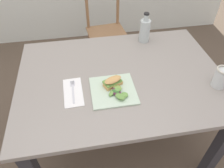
# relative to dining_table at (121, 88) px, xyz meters

# --- Properties ---
(ground_plane) EXTENTS (8.06, 8.06, 0.00)m
(ground_plane) POSITION_rel_dining_table_xyz_m (-0.14, -0.07, -0.63)
(ground_plane) COLOR brown
(dining_table) EXTENTS (1.32, 0.96, 0.74)m
(dining_table) POSITION_rel_dining_table_xyz_m (0.00, 0.00, 0.00)
(dining_table) COLOR gray
(dining_table) RESTS_ON ground
(chair_wooden_far) EXTENTS (0.44, 0.44, 0.87)m
(chair_wooden_far) POSITION_rel_dining_table_xyz_m (0.06, 1.06, -0.18)
(chair_wooden_far) COLOR #8E6642
(chair_wooden_far) RESTS_ON ground
(plate_lunch) EXTENTS (0.26, 0.26, 0.01)m
(plate_lunch) POSITION_rel_dining_table_xyz_m (-0.08, -0.13, 0.12)
(plate_lunch) COLOR beige
(plate_lunch) RESTS_ON dining_table
(sandwich_half_front) EXTENTS (0.13, 0.10, 0.06)m
(sandwich_half_front) POSITION_rel_dining_table_xyz_m (-0.07, -0.09, 0.15)
(sandwich_half_front) COLOR tan
(sandwich_half_front) RESTS_ON plate_lunch
(salad_mixed_greens) EXTENTS (0.13, 0.14, 0.03)m
(salad_mixed_greens) POSITION_rel_dining_table_xyz_m (-0.06, -0.17, 0.14)
(salad_mixed_greens) COLOR #6B9E47
(salad_mixed_greens) RESTS_ON plate_lunch
(napkin_folded) EXTENTS (0.12, 0.24, 0.00)m
(napkin_folded) POSITION_rel_dining_table_xyz_m (-0.31, -0.10, 0.12)
(napkin_folded) COLOR white
(napkin_folded) RESTS_ON dining_table
(fork_on_napkin) EXTENTS (0.03, 0.19, 0.00)m
(fork_on_napkin) POSITION_rel_dining_table_xyz_m (-0.31, -0.09, 0.12)
(fork_on_napkin) COLOR silver
(fork_on_napkin) RESTS_ON napkin_folded
(bottle_cold_brew) EXTENTS (0.08, 0.08, 0.23)m
(bottle_cold_brew) POSITION_rel_dining_table_xyz_m (0.25, 0.37, 0.20)
(bottle_cold_brew) COLOR #472819
(bottle_cold_brew) RESTS_ON dining_table
(mason_jar_iced_tea) EXTENTS (0.09, 0.09, 0.13)m
(mason_jar_iced_tea) POSITION_rel_dining_table_xyz_m (0.56, -0.20, 0.17)
(mason_jar_iced_tea) COLOR gold
(mason_jar_iced_tea) RESTS_ON dining_table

